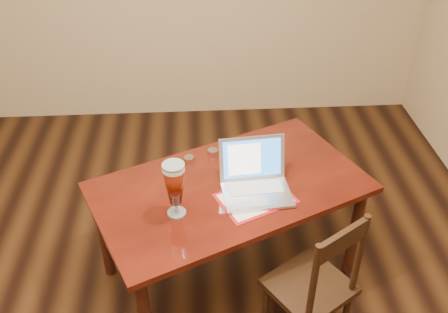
{
  "coord_description": "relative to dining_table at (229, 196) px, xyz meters",
  "views": [
    {
      "loc": [
        0.25,
        -1.64,
        2.41
      ],
      "look_at": [
        0.38,
        0.52,
        0.87
      ],
      "focal_mm": 40.0,
      "sensor_mm": 36.0,
      "label": 1
    }
  ],
  "objects": [
    {
      "name": "room_shell",
      "position": [
        -0.41,
        -0.49,
        1.14
      ],
      "size": [
        4.51,
        5.01,
        2.71
      ],
      "color": "tan",
      "rests_on": "ground"
    },
    {
      "name": "dining_table",
      "position": [
        0.0,
        0.0,
        0.0
      ],
      "size": [
        1.68,
        1.37,
        1.0
      ],
      "rotation": [
        0.0,
        0.0,
        0.43
      ],
      "color": "#53130B",
      "rests_on": "ground"
    },
    {
      "name": "dining_chair",
      "position": [
        0.4,
        -0.49,
        -0.2
      ],
      "size": [
        0.52,
        0.51,
        0.9
      ],
      "rotation": [
        0.0,
        0.0,
        0.58
      ],
      "color": "black",
      "rests_on": "ground"
    }
  ]
}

